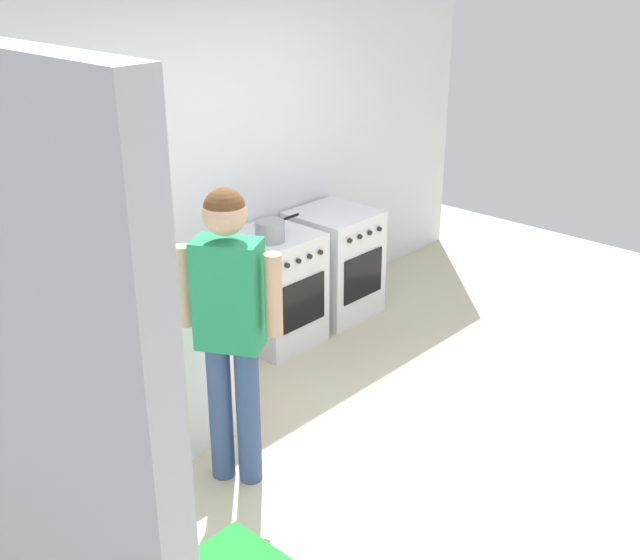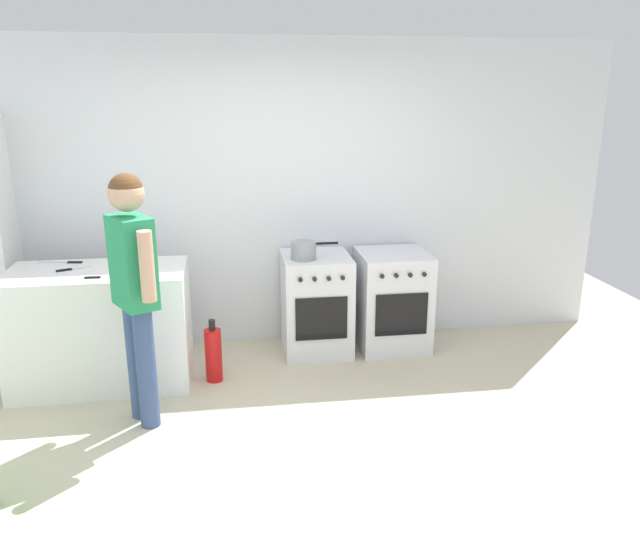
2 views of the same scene
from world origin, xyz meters
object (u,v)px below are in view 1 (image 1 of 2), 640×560
Objects in this scene: fire_extinguisher at (230,379)px; knife_utility at (65,327)px; person at (230,313)px; oven_right at (334,263)px; pot at (270,231)px; oven_left at (274,288)px; knife_carving at (139,323)px; knife_bread at (23,323)px.

knife_utility is at bearing 171.98° from fire_extinguisher.
fire_extinguisher is (0.46, 0.56, -0.80)m from person.
oven_right is at bearing 27.46° from person.
pot is at bearing 37.85° from person.
oven_left is 3.53× the size of knife_utility.
pot reaches higher than knife_carving.
oven_left is 2.57× the size of knife_carving.
knife_utility is 0.48× the size of fire_extinguisher.
oven_right is 3.53× the size of knife_utility.
pot reaches higher than fire_extinguisher.
knife_bread is at bearing 131.97° from knife_carving.
pot is at bearing 18.60° from knife_carving.
knife_carving is 0.66× the size of fire_extinguisher.
knife_carving reaches higher than fire_extinguisher.
person reaches higher than oven_right.
knife_bread is at bearing -177.27° from oven_right.
oven_left is at bearing 28.78° from fire_extinguisher.
knife_carving is (-1.58, -0.59, 0.48)m from oven_left.
person reaches higher than fire_extinguisher.
oven_left is at bearing -180.00° from oven_right.
knife_utility is at bearing -172.43° from oven_right.
knife_utility and knife_carving have the same top height.
oven_left is 0.52m from pot.
fire_extinguisher is at bearing -162.73° from oven_right.
fire_extinguisher is (1.13, -0.35, -0.69)m from knife_bread.
oven_right is 2.37m from knife_carving.
person is (0.54, -0.70, 0.11)m from knife_utility.
pot is 1.77m from knife_utility.
oven_right is 2.71m from knife_bread.
person is (-1.33, -1.04, 0.59)m from oven_left.
fire_extinguisher is (0.71, 0.11, -0.69)m from knife_carving.
knife_utility is at bearing -172.16° from pot.
oven_left is 1.00× the size of oven_right.
oven_left is at bearing 38.01° from person.
oven_left is 1.75m from knife_carving.
oven_right is (0.67, 0.00, 0.00)m from oven_left.
pot is 1.61× the size of knife_utility.
knife_carving reaches higher than oven_right.
oven_right is 1.62m from fire_extinguisher.
person is at bearing -52.13° from knife_utility.
knife_bread is at bearing -176.36° from oven_left.
pot is at bearing 7.84° from knife_utility.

